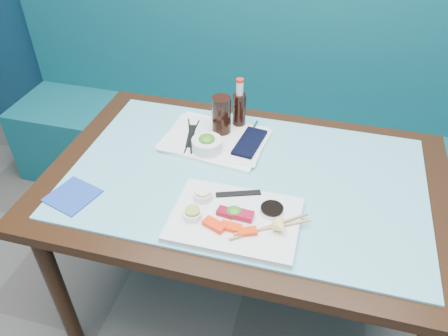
% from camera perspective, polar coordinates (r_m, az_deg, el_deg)
% --- Properties ---
extents(booth_bench, '(3.00, 0.56, 1.17)m').
position_cam_1_polar(booth_bench, '(2.42, 7.00, 4.41)').
color(booth_bench, '#0D4D56').
rests_on(booth_bench, ground).
extents(dining_table, '(1.40, 0.90, 0.75)m').
position_cam_1_polar(dining_table, '(1.59, 2.76, -3.45)').
color(dining_table, black).
rests_on(dining_table, ground).
extents(glass_top, '(1.22, 0.76, 0.01)m').
position_cam_1_polar(glass_top, '(1.53, 2.86, -1.04)').
color(glass_top, '#61B2C3').
rests_on(glass_top, dining_table).
extents(sashimi_plate, '(0.39, 0.28, 0.02)m').
position_cam_1_polar(sashimi_plate, '(1.35, 1.44, -6.75)').
color(sashimi_plate, silver).
rests_on(sashimi_plate, glass_top).
extents(salmon_left, '(0.08, 0.06, 0.02)m').
position_cam_1_polar(salmon_left, '(1.31, -1.27, -7.43)').
color(salmon_left, '#FF300A').
rests_on(salmon_left, sashimi_plate).
extents(salmon_mid, '(0.06, 0.03, 0.02)m').
position_cam_1_polar(salmon_mid, '(1.31, 0.92, -7.72)').
color(salmon_mid, '#FF340A').
rests_on(salmon_mid, sashimi_plate).
extents(salmon_right, '(0.06, 0.05, 0.01)m').
position_cam_1_polar(salmon_right, '(1.30, 3.03, -8.30)').
color(salmon_right, '#F13609').
rests_on(salmon_right, sashimi_plate).
extents(tuna_left, '(0.06, 0.04, 0.02)m').
position_cam_1_polar(tuna_left, '(1.35, 0.26, -5.81)').
color(tuna_left, maroon).
rests_on(tuna_left, sashimi_plate).
extents(tuna_right, '(0.06, 0.04, 0.02)m').
position_cam_1_polar(tuna_right, '(1.34, 2.55, -6.20)').
color(tuna_right, maroon).
rests_on(tuna_right, sashimi_plate).
extents(seaweed_garnish, '(0.06, 0.06, 0.03)m').
position_cam_1_polar(seaweed_garnish, '(1.35, 1.35, -5.71)').
color(seaweed_garnish, '#35781B').
rests_on(seaweed_garnish, sashimi_plate).
extents(ramekin_wasabi, '(0.07, 0.07, 0.02)m').
position_cam_1_polar(ramekin_wasabi, '(1.34, -4.13, -6.12)').
color(ramekin_wasabi, white).
rests_on(ramekin_wasabi, sashimi_plate).
extents(wasabi_fill, '(0.06, 0.06, 0.01)m').
position_cam_1_polar(wasabi_fill, '(1.33, -4.16, -5.61)').
color(wasabi_fill, '#87A736').
rests_on(wasabi_fill, ramekin_wasabi).
extents(ramekin_ginger, '(0.08, 0.08, 0.03)m').
position_cam_1_polar(ramekin_ginger, '(1.40, -2.78, -3.63)').
color(ramekin_ginger, silver).
rests_on(ramekin_ginger, sashimi_plate).
extents(ginger_fill, '(0.06, 0.06, 0.01)m').
position_cam_1_polar(ginger_fill, '(1.39, -2.80, -3.09)').
color(ginger_fill, beige).
rests_on(ginger_fill, ramekin_ginger).
extents(soy_dish, '(0.08, 0.08, 0.01)m').
position_cam_1_polar(soy_dish, '(1.37, 6.26, -5.57)').
color(soy_dish, white).
rests_on(soy_dish, sashimi_plate).
extents(soy_fill, '(0.09, 0.09, 0.01)m').
position_cam_1_polar(soy_fill, '(1.36, 6.29, -5.25)').
color(soy_fill, black).
rests_on(soy_fill, soy_dish).
extents(lemon_wedge, '(0.06, 0.06, 0.05)m').
position_cam_1_polar(lemon_wedge, '(1.29, 7.44, -7.74)').
color(lemon_wedge, '#FFE178').
rests_on(lemon_wedge, sashimi_plate).
extents(chopstick_sleeve, '(0.15, 0.07, 0.00)m').
position_cam_1_polar(chopstick_sleeve, '(1.42, 1.88, -3.37)').
color(chopstick_sleeve, black).
rests_on(chopstick_sleeve, sashimi_plate).
extents(wooden_chopstick_a, '(0.21, 0.17, 0.01)m').
position_cam_1_polar(wooden_chopstick_a, '(1.32, 5.97, -7.60)').
color(wooden_chopstick_a, '#9A7B48').
rests_on(wooden_chopstick_a, sashimi_plate).
extents(wooden_chopstick_b, '(0.22, 0.12, 0.01)m').
position_cam_1_polar(wooden_chopstick_b, '(1.32, 6.40, -7.69)').
color(wooden_chopstick_b, tan).
rests_on(wooden_chopstick_b, sashimi_plate).
extents(serving_tray, '(0.41, 0.33, 0.01)m').
position_cam_1_polar(serving_tray, '(1.68, -1.15, 3.65)').
color(serving_tray, white).
rests_on(serving_tray, glass_top).
extents(paper_placemat, '(0.38, 0.27, 0.00)m').
position_cam_1_polar(paper_placemat, '(1.68, -1.16, 3.88)').
color(paper_placemat, silver).
rests_on(paper_placemat, serving_tray).
extents(seaweed_bowl, '(0.14, 0.14, 0.04)m').
position_cam_1_polar(seaweed_bowl, '(1.61, -2.24, 3.07)').
color(seaweed_bowl, silver).
rests_on(seaweed_bowl, serving_tray).
extents(seaweed_salad, '(0.08, 0.08, 0.03)m').
position_cam_1_polar(seaweed_salad, '(1.60, -2.27, 3.81)').
color(seaweed_salad, '#347E1D').
rests_on(seaweed_salad, seaweed_bowl).
extents(cola_glass, '(0.07, 0.07, 0.15)m').
position_cam_1_polar(cola_glass, '(1.68, -0.34, 6.94)').
color(cola_glass, black).
rests_on(cola_glass, serving_tray).
extents(navy_pouch, '(0.10, 0.19, 0.01)m').
position_cam_1_polar(navy_pouch, '(1.65, 3.36, 3.34)').
color(navy_pouch, black).
rests_on(navy_pouch, serving_tray).
extents(fork, '(0.02, 0.09, 0.01)m').
position_cam_1_polar(fork, '(1.74, 3.92, 5.28)').
color(fork, silver).
rests_on(fork, serving_tray).
extents(black_chopstick_a, '(0.09, 0.22, 0.01)m').
position_cam_1_polar(black_chopstick_a, '(1.70, -4.48, 4.23)').
color(black_chopstick_a, black).
rests_on(black_chopstick_a, serving_tray).
extents(black_chopstick_b, '(0.02, 0.23, 0.01)m').
position_cam_1_polar(black_chopstick_b, '(1.69, -4.22, 4.19)').
color(black_chopstick_b, black).
rests_on(black_chopstick_b, serving_tray).
extents(tray_sleeve, '(0.06, 0.15, 0.00)m').
position_cam_1_polar(tray_sleeve, '(1.70, -4.35, 4.18)').
color(tray_sleeve, black).
rests_on(tray_sleeve, serving_tray).
extents(cola_bottle_body, '(0.06, 0.06, 0.15)m').
position_cam_1_polar(cola_bottle_body, '(1.73, 2.00, 7.43)').
color(cola_bottle_body, black).
rests_on(cola_bottle_body, glass_top).
extents(cola_bottle_neck, '(0.04, 0.04, 0.05)m').
position_cam_1_polar(cola_bottle_neck, '(1.68, 2.07, 10.36)').
color(cola_bottle_neck, silver).
rests_on(cola_bottle_neck, cola_bottle_body).
extents(cola_bottle_cap, '(0.04, 0.04, 0.01)m').
position_cam_1_polar(cola_bottle_cap, '(1.67, 2.10, 11.35)').
color(cola_bottle_cap, red).
rests_on(cola_bottle_cap, cola_bottle_neck).
extents(blue_napkin, '(0.18, 0.18, 0.01)m').
position_cam_1_polar(blue_napkin, '(1.53, -19.16, -3.45)').
color(blue_napkin, '#1B3995').
rests_on(blue_napkin, glass_top).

